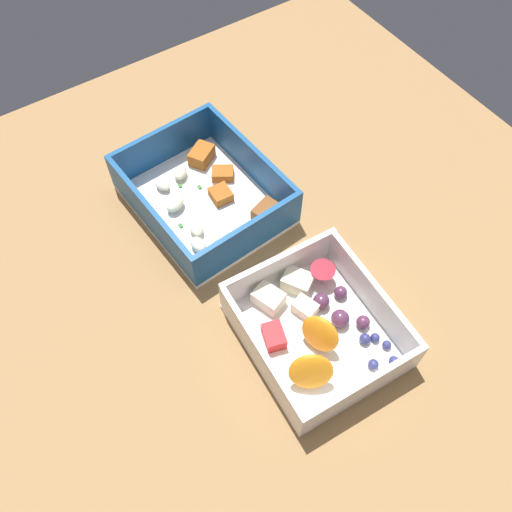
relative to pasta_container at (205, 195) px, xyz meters
The scene contains 3 objects.
table_surface 11.65cm from the pasta_container, ahead, with size 80.00×80.00×2.00cm, color #9E7547.
pasta_container is the anchor object (origin of this frame).
fruit_bowl 21.02cm from the pasta_container, ahead, with size 16.83×15.09×5.23cm.
Camera 1 is at (26.17, -18.70, 54.43)cm, focal length 38.04 mm.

